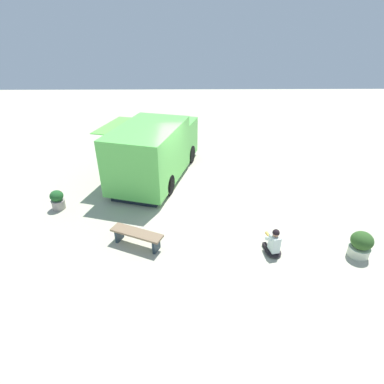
{
  "coord_description": "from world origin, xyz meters",
  "views": [
    {
      "loc": [
        10.25,
        -0.2,
        5.71
      ],
      "look_at": [
        2.07,
        -0.09,
        1.12
      ],
      "focal_mm": 28.57,
      "sensor_mm": 36.0,
      "label": 1
    }
  ],
  "objects_px": {
    "planter_flowering_far": "(57,200)",
    "person_customer": "(273,244)",
    "plaza_bench": "(137,235)",
    "food_truck": "(156,151)",
    "planter_flowering_near": "(361,244)"
  },
  "relations": [
    {
      "from": "person_customer",
      "to": "plaza_bench",
      "type": "distance_m",
      "value": 3.86
    },
    {
      "from": "food_truck",
      "to": "planter_flowering_far",
      "type": "bearing_deg",
      "value": -51.82
    },
    {
      "from": "food_truck",
      "to": "planter_flowering_far",
      "type": "distance_m",
      "value": 4.12
    },
    {
      "from": "person_customer",
      "to": "planter_flowering_far",
      "type": "distance_m",
      "value": 7.27
    },
    {
      "from": "planter_flowering_near",
      "to": "plaza_bench",
      "type": "bearing_deg",
      "value": -94.84
    },
    {
      "from": "food_truck",
      "to": "plaza_bench",
      "type": "relative_size",
      "value": 3.59
    },
    {
      "from": "planter_flowering_far",
      "to": "plaza_bench",
      "type": "xyz_separation_m",
      "value": [
        2.05,
        3.02,
        0.0
      ]
    },
    {
      "from": "person_customer",
      "to": "planter_flowering_near",
      "type": "height_order",
      "value": "person_customer"
    },
    {
      "from": "planter_flowering_near",
      "to": "planter_flowering_far",
      "type": "xyz_separation_m",
      "value": [
        -2.57,
        -9.21,
        -0.03
      ]
    },
    {
      "from": "plaza_bench",
      "to": "planter_flowering_near",
      "type": "bearing_deg",
      "value": 85.16
    },
    {
      "from": "person_customer",
      "to": "planter_flowering_far",
      "type": "height_order",
      "value": "person_customer"
    },
    {
      "from": "food_truck",
      "to": "person_customer",
      "type": "height_order",
      "value": "food_truck"
    },
    {
      "from": "planter_flowering_far",
      "to": "person_customer",
      "type": "bearing_deg",
      "value": 70.55
    },
    {
      "from": "planter_flowering_near",
      "to": "planter_flowering_far",
      "type": "distance_m",
      "value": 9.56
    },
    {
      "from": "food_truck",
      "to": "planter_flowering_near",
      "type": "relative_size",
      "value": 7.49
    }
  ]
}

